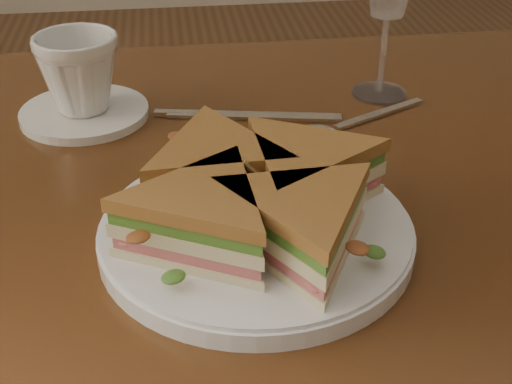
{
  "coord_description": "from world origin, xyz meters",
  "views": [
    {
      "loc": [
        -0.11,
        -0.58,
        1.11
      ],
      "look_at": [
        -0.05,
        -0.09,
        0.8
      ],
      "focal_mm": 50.0,
      "sensor_mm": 36.0,
      "label": 1
    }
  ],
  "objects_px": {
    "plate": "(256,234)",
    "saucer": "(85,113)",
    "knife": "(241,116)",
    "spoon": "(331,129)",
    "sandwich_wedges": "(256,197)",
    "table": "(288,266)",
    "coffee_cup": "(79,73)"
  },
  "relations": [
    {
      "from": "sandwich_wedges",
      "to": "saucer",
      "type": "distance_m",
      "value": 0.32
    },
    {
      "from": "spoon",
      "to": "coffee_cup",
      "type": "xyz_separation_m",
      "value": [
        -0.27,
        0.07,
        0.05
      ]
    },
    {
      "from": "saucer",
      "to": "coffee_cup",
      "type": "xyz_separation_m",
      "value": [
        0.0,
        -0.0,
        0.05
      ]
    },
    {
      "from": "sandwich_wedges",
      "to": "coffee_cup",
      "type": "bearing_deg",
      "value": 121.37
    },
    {
      "from": "knife",
      "to": "table",
      "type": "bearing_deg",
      "value": -68.01
    },
    {
      "from": "sandwich_wedges",
      "to": "saucer",
      "type": "xyz_separation_m",
      "value": [
        -0.16,
        0.27,
        -0.04
      ]
    },
    {
      "from": "plate",
      "to": "spoon",
      "type": "relative_size",
      "value": 1.59
    },
    {
      "from": "table",
      "to": "coffee_cup",
      "type": "height_order",
      "value": "coffee_cup"
    },
    {
      "from": "sandwich_wedges",
      "to": "knife",
      "type": "relative_size",
      "value": 1.4
    },
    {
      "from": "plate",
      "to": "knife",
      "type": "height_order",
      "value": "plate"
    },
    {
      "from": "plate",
      "to": "saucer",
      "type": "bearing_deg",
      "value": 121.37
    },
    {
      "from": "knife",
      "to": "saucer",
      "type": "relative_size",
      "value": 1.46
    },
    {
      "from": "knife",
      "to": "spoon",
      "type": "bearing_deg",
      "value": -16.44
    },
    {
      "from": "spoon",
      "to": "knife",
      "type": "distance_m",
      "value": 0.11
    },
    {
      "from": "spoon",
      "to": "sandwich_wedges",
      "type": "bearing_deg",
      "value": -146.31
    },
    {
      "from": "knife",
      "to": "coffee_cup",
      "type": "relative_size",
      "value": 2.28
    },
    {
      "from": "table",
      "to": "spoon",
      "type": "bearing_deg",
      "value": 59.05
    },
    {
      "from": "table",
      "to": "plate",
      "type": "xyz_separation_m",
      "value": [
        -0.05,
        -0.09,
        0.11
      ]
    },
    {
      "from": "spoon",
      "to": "knife",
      "type": "bearing_deg",
      "value": 125.86
    },
    {
      "from": "knife",
      "to": "saucer",
      "type": "bearing_deg",
      "value": -177.52
    },
    {
      "from": "table",
      "to": "knife",
      "type": "bearing_deg",
      "value": 101.2
    },
    {
      "from": "sandwich_wedges",
      "to": "spoon",
      "type": "xyz_separation_m",
      "value": [
        0.11,
        0.19,
        -0.04
      ]
    },
    {
      "from": "sandwich_wedges",
      "to": "knife",
      "type": "xyz_separation_m",
      "value": [
        0.01,
        0.24,
        -0.04
      ]
    },
    {
      "from": "spoon",
      "to": "knife",
      "type": "relative_size",
      "value": 0.79
    },
    {
      "from": "saucer",
      "to": "coffee_cup",
      "type": "distance_m",
      "value": 0.05
    },
    {
      "from": "plate",
      "to": "sandwich_wedges",
      "type": "distance_m",
      "value": 0.04
    },
    {
      "from": "plate",
      "to": "coffee_cup",
      "type": "distance_m",
      "value": 0.32
    },
    {
      "from": "plate",
      "to": "knife",
      "type": "xyz_separation_m",
      "value": [
        0.01,
        0.24,
        -0.01
      ]
    },
    {
      "from": "plate",
      "to": "spoon",
      "type": "xyz_separation_m",
      "value": [
        0.11,
        0.19,
        -0.0
      ]
    },
    {
      "from": "sandwich_wedges",
      "to": "spoon",
      "type": "relative_size",
      "value": 1.76
    },
    {
      "from": "coffee_cup",
      "to": "spoon",
      "type": "bearing_deg",
      "value": -32.47
    },
    {
      "from": "table",
      "to": "coffee_cup",
      "type": "bearing_deg",
      "value": 139.12
    }
  ]
}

